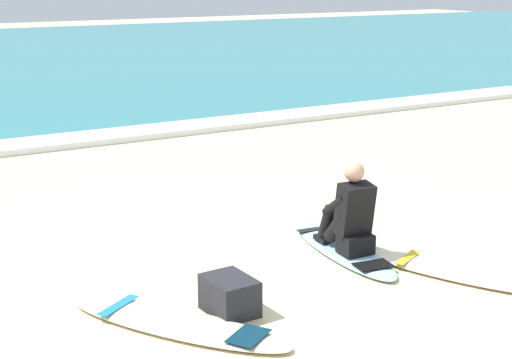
{
  "coord_description": "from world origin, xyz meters",
  "views": [
    {
      "loc": [
        -4.08,
        -6.13,
        2.85
      ],
      "look_at": [
        0.33,
        1.22,
        0.55
      ],
      "focal_mm": 54.54,
      "sensor_mm": 36.0,
      "label": 1
    }
  ],
  "objects_px": {
    "surfboard_spare_near": "(177,323)",
    "beach_bag": "(230,295)",
    "surfboard_main": "(342,248)",
    "surfer_seated": "(350,216)",
    "surfboard_spare_far": "(465,273)"
  },
  "relations": [
    {
      "from": "surfboard_main",
      "to": "beach_bag",
      "type": "bearing_deg",
      "value": -157.29
    },
    {
      "from": "surfer_seated",
      "to": "beach_bag",
      "type": "bearing_deg",
      "value": -161.64
    },
    {
      "from": "surfboard_main",
      "to": "surfboard_spare_near",
      "type": "xyz_separation_m",
      "value": [
        -2.27,
        -0.75,
        -0.0
      ]
    },
    {
      "from": "beach_bag",
      "to": "surfboard_spare_near",
      "type": "bearing_deg",
      "value": -178.2
    },
    {
      "from": "surfer_seated",
      "to": "surfboard_spare_far",
      "type": "relative_size",
      "value": 0.44
    },
    {
      "from": "surfboard_main",
      "to": "surfboard_spare_near",
      "type": "bearing_deg",
      "value": -161.69
    },
    {
      "from": "surfboard_spare_near",
      "to": "beach_bag",
      "type": "xyz_separation_m",
      "value": [
        0.51,
        0.02,
        0.12
      ]
    },
    {
      "from": "surfer_seated",
      "to": "beach_bag",
      "type": "xyz_separation_m",
      "value": [
        -1.73,
        -0.57,
        -0.28
      ]
    },
    {
      "from": "surfboard_main",
      "to": "surfboard_spare_near",
      "type": "distance_m",
      "value": 2.39
    },
    {
      "from": "surfboard_main",
      "to": "surfer_seated",
      "type": "bearing_deg",
      "value": -100.36
    },
    {
      "from": "surfboard_spare_far",
      "to": "beach_bag",
      "type": "distance_m",
      "value": 2.4
    },
    {
      "from": "surfboard_main",
      "to": "surfboard_spare_far",
      "type": "height_order",
      "value": "same"
    },
    {
      "from": "surfboard_spare_near",
      "to": "surfboard_spare_far",
      "type": "relative_size",
      "value": 0.97
    },
    {
      "from": "surfer_seated",
      "to": "beach_bag",
      "type": "distance_m",
      "value": 1.84
    },
    {
      "from": "surfboard_spare_near",
      "to": "beach_bag",
      "type": "bearing_deg",
      "value": 1.8
    }
  ]
}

